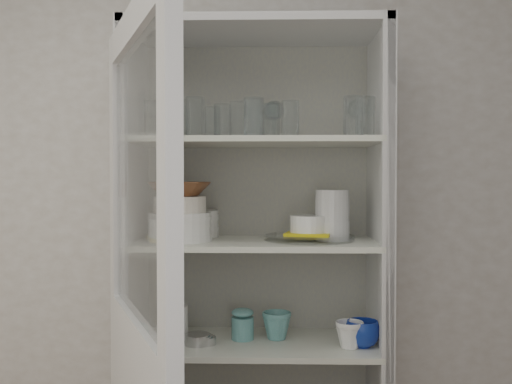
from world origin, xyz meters
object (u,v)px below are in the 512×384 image
at_px(grey_bowl_stack, 332,215).
at_px(white_canister, 174,322).
at_px(white_ramekin, 309,224).
at_px(measuring_cups, 197,339).
at_px(cream_bowl, 180,204).
at_px(mug_teal, 277,326).
at_px(goblet_0, 157,118).
at_px(terracotta_bowl, 180,189).
at_px(goblet_3, 357,118).
at_px(goblet_1, 273,119).
at_px(plate_stack_back, 194,223).
at_px(mug_white, 349,335).
at_px(plate_stack_front, 180,227).
at_px(yellow_trivet, 309,234).
at_px(teal_jar, 243,326).
at_px(glass_platter, 309,238).
at_px(goblet_2, 275,119).
at_px(mug_blue, 362,334).
at_px(pantry_cabinet, 256,317).

bearing_deg(grey_bowl_stack, white_canister, 178.93).
height_order(white_ramekin, measuring_cups, white_ramekin).
relative_size(cream_bowl, measuring_cups, 2.01).
bearing_deg(grey_bowl_stack, mug_teal, 177.34).
height_order(goblet_0, terracotta_bowl, goblet_0).
relative_size(goblet_3, white_ramekin, 1.19).
bearing_deg(white_canister, goblet_1, 12.94).
bearing_deg(goblet_3, grey_bowl_stack, -145.59).
bearing_deg(measuring_cups, white_canister, 141.75).
bearing_deg(goblet_0, white_ramekin, -8.18).
distance_m(plate_stack_back, measuring_cups, 0.48).
bearing_deg(mug_white, measuring_cups, -177.96).
bearing_deg(plate_stack_front, yellow_trivet, 4.35).
relative_size(goblet_3, mug_white, 1.68).
bearing_deg(plate_stack_front, mug_teal, 7.92).
relative_size(goblet_3, teal_jar, 1.69).
xyz_separation_m(mug_white, white_canister, (-0.69, 0.12, 0.02)).
bearing_deg(plate_stack_back, plate_stack_front, -100.24).
bearing_deg(mug_white, terracotta_bowl, 179.90).
bearing_deg(goblet_0, glass_platter, -8.18).
relative_size(plate_stack_back, measuring_cups, 2.09).
relative_size(goblet_3, mug_teal, 1.55).
xyz_separation_m(white_ramekin, grey_bowl_stack, (0.09, 0.00, 0.03)).
height_order(goblet_2, yellow_trivet, goblet_2).
bearing_deg(yellow_trivet, plate_stack_front, -175.65).
bearing_deg(mug_white, yellow_trivet, 151.20).
bearing_deg(mug_teal, terracotta_bowl, -174.52).
relative_size(cream_bowl, white_canister, 1.54).
xyz_separation_m(plate_stack_front, plate_stack_back, (0.03, 0.17, 0.00)).
relative_size(mug_teal, white_canister, 0.89).
relative_size(plate_stack_front, yellow_trivet, 1.42).
bearing_deg(measuring_cups, cream_bowl, 158.27).
bearing_deg(cream_bowl, yellow_trivet, 4.35).
height_order(goblet_3, white_canister, goblet_3).
height_order(plate_stack_back, glass_platter, plate_stack_back).
bearing_deg(mug_white, cream_bowl, 179.90).
bearing_deg(terracotta_bowl, teal_jar, 10.84).
height_order(mug_teal, measuring_cups, mug_teal).
bearing_deg(mug_teal, grey_bowl_stack, -5.09).
xyz_separation_m(goblet_0, measuring_cups, (0.18, -0.16, -0.87)).
bearing_deg(teal_jar, glass_platter, -1.72).
height_order(goblet_3, plate_stack_front, goblet_3).
height_order(mug_blue, measuring_cups, mug_blue).
distance_m(mug_teal, mug_white, 0.30).
height_order(goblet_2, goblet_3, goblet_3).
xyz_separation_m(pantry_cabinet, mug_blue, (0.41, -0.14, -0.03)).
distance_m(goblet_0, mug_white, 1.16).
distance_m(pantry_cabinet, measuring_cups, 0.27).
height_order(plate_stack_back, cream_bowl, cream_bowl).
height_order(pantry_cabinet, grey_bowl_stack, pantry_cabinet).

